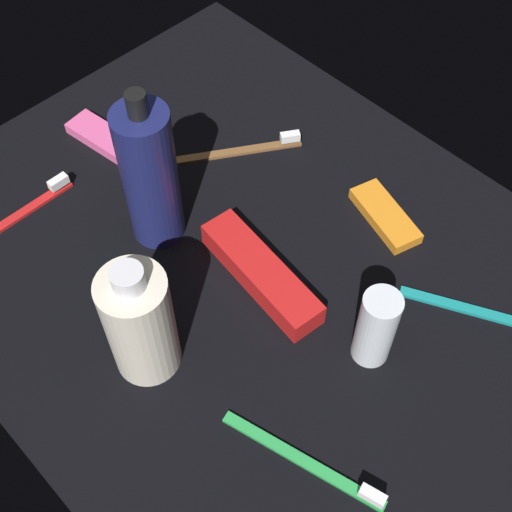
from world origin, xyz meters
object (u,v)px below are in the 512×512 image
Objects in this scene: toothbrush_green at (312,465)px; snack_bar_pink at (104,137)px; toothbrush_teal at (489,313)px; lotion_bottle at (150,176)px; toothpaste_box_red at (261,273)px; bodywash_bottle at (138,321)px; toothbrush_red at (18,214)px; snack_bar_orange at (385,216)px; deodorant_stick at (376,328)px; toothbrush_brown at (243,149)px.

toothbrush_green reaches higher than snack_bar_pink.
toothbrush_green is at bearing -94.52° from toothbrush_teal.
toothbrush_teal is at bearing 27.66° from lotion_bottle.
toothbrush_green is at bearing -24.98° from toothpaste_box_red.
toothbrush_red is (-26.12, 0.65, -6.85)cm from bodywash_bottle.
bodywash_bottle is at bearing -37.13° from snack_bar_pink.
deodorant_stick is at bearing -38.76° from snack_bar_orange.
bodywash_bottle is (12.45, -12.11, -2.18)cm from lotion_bottle.
toothbrush_green is at bearing 10.46° from bodywash_bottle.
deodorant_stick is 46.17cm from snack_bar_pink.
toothbrush_brown is 1.52× the size of snack_bar_pink.
snack_bar_orange is (-17.10, 2.31, 0.14)cm from toothbrush_teal.
snack_bar_orange is (18.47, 20.95, -8.89)cm from lotion_bottle.
toothbrush_red is at bearing -148.57° from toothbrush_teal.
snack_bar_orange is (6.02, 33.06, -6.71)cm from bodywash_bottle.
deodorant_stick is 15.30cm from toothbrush_teal.
deodorant_stick reaches higher than toothbrush_green.
lotion_bottle is 19.50cm from snack_bar_pink.
toothbrush_brown is 0.90× the size of toothbrush_green.
snack_bar_orange is at bearing 45.23° from toothbrush_red.
toothbrush_teal is at bearing 7.46° from snack_bar_pink.
deodorant_stick is 0.60× the size of toothpaste_box_red.
toothbrush_brown is 30.12cm from toothbrush_red.
bodywash_bottle is at bearing -133.29° from deodorant_stick.
snack_bar_orange is at bearing 48.61° from lotion_bottle.
bodywash_bottle is 0.92× the size of toothbrush_red.
toothpaste_box_red is 31.09cm from snack_bar_pink.
bodywash_bottle is at bearing -126.94° from toothbrush_teal.
lotion_bottle reaches higher than snack_bar_orange.
bodywash_bottle reaches higher than deodorant_stick.
toothpaste_box_red is at bearing -38.04° from toothbrush_brown.
toothbrush_teal is 0.92× the size of toothbrush_red.
deodorant_stick is at bearing -6.25° from snack_bar_pink.
toothbrush_brown is 1.52× the size of snack_bar_orange.
toothbrush_green is (33.45, -8.23, -9.03)cm from lotion_bottle.
bodywash_bottle is 16.82cm from toothpaste_box_red.
deodorant_stick is at bearing -19.04° from toothbrush_brown.
toothbrush_green is 32.80cm from snack_bar_orange.
toothbrush_brown is 43.23cm from toothbrush_green.
bodywash_bottle is 1.58× the size of deodorant_stick.
toothbrush_red is at bearing -118.22° from snack_bar_orange.
toothbrush_red is 16.06cm from snack_bar_pink.
bodywash_bottle is 0.94× the size of toothpaste_box_red.
snack_bar_pink is 39.03cm from snack_bar_orange.
toothbrush_red is (-11.56, -27.81, 0.00)cm from toothbrush_brown.
deodorant_stick is 33.36cm from toothbrush_brown.
deodorant_stick reaches higher than toothbrush_red.
toothbrush_teal is at bearing 63.68° from deodorant_stick.
toothpaste_box_red reaches higher than toothbrush_brown.
lotion_bottle is at bearing 135.78° from bodywash_bottle.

